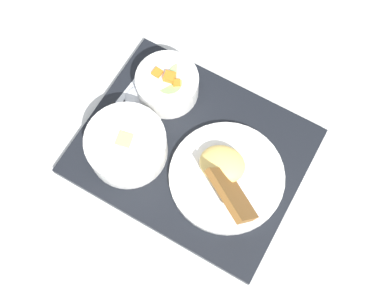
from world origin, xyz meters
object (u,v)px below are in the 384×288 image
at_px(plate_main, 227,176).
at_px(spoon, 129,106).
at_px(bowl_salad, 167,84).
at_px(bowl_soup, 126,145).
at_px(knife, 111,111).

xyz_separation_m(plate_main, spoon, (-0.22, 0.06, -0.01)).
bearing_deg(bowl_salad, plate_main, -35.24).
xyz_separation_m(bowl_soup, spoon, (-0.04, 0.08, -0.03)).
bearing_deg(bowl_soup, plate_main, 6.80).
distance_m(bowl_salad, plate_main, 0.20).
xyz_separation_m(bowl_soup, knife, (-0.06, 0.06, -0.03)).
bearing_deg(spoon, knife, 137.93).
bearing_deg(plate_main, knife, 171.97).
bearing_deg(knife, plate_main, -87.46).
distance_m(bowl_soup, spoon, 0.09).
xyz_separation_m(bowl_soup, plate_main, (0.18, 0.02, -0.02)).
distance_m(bowl_salad, bowl_soup, 0.14).
xyz_separation_m(plate_main, knife, (-0.24, 0.03, -0.01)).
xyz_separation_m(bowl_salad, bowl_soup, (-0.02, -0.14, 0.00)).
relative_size(bowl_salad, plate_main, 0.57).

